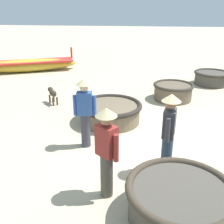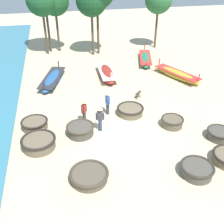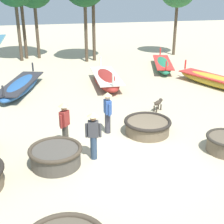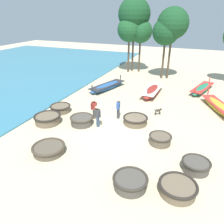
% 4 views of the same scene
% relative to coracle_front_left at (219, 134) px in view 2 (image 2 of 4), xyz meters
% --- Properties ---
extents(ground_plane, '(80.00, 80.00, 0.00)m').
position_rel_coracle_front_left_xyz_m(ground_plane, '(-5.58, 2.16, -0.30)').
color(ground_plane, '#C6B793').
extents(coracle_front_left, '(1.49, 1.49, 0.56)m').
position_rel_coracle_front_left_xyz_m(coracle_front_left, '(0.00, 0.00, 0.00)').
color(coracle_front_left, '#4C473F').
rests_on(coracle_front_left, ground).
extents(coracle_center, '(1.69, 1.69, 0.58)m').
position_rel_coracle_front_left_xyz_m(coracle_center, '(-2.79, -2.46, 0.01)').
color(coracle_center, '#4C473F').
rests_on(coracle_center, ground).
extents(coracle_far_left, '(1.84, 1.84, 0.57)m').
position_rel_coracle_front_left_xyz_m(coracle_far_left, '(-4.42, 3.79, 0.00)').
color(coracle_far_left, brown).
rests_on(coracle_far_left, ground).
extents(coracle_front_right, '(1.72, 1.72, 0.63)m').
position_rel_coracle_front_left_xyz_m(coracle_front_right, '(-8.03, 2.22, 0.04)').
color(coracle_front_right, '#4C473F').
rests_on(coracle_front_right, ground).
extents(coracle_beside_post, '(1.95, 1.95, 0.48)m').
position_rel_coracle_front_left_xyz_m(coracle_beside_post, '(-8.07, -1.63, -0.04)').
color(coracle_beside_post, brown).
rests_on(coracle_beside_post, ground).
extents(coracle_upturned, '(1.43, 1.43, 0.59)m').
position_rel_coracle_front_left_xyz_m(coracle_upturned, '(-2.21, 1.81, 0.01)').
color(coracle_upturned, brown).
rests_on(coracle_upturned, ground).
extents(coracle_nearest, '(1.68, 1.68, 0.57)m').
position_rel_coracle_front_left_xyz_m(coracle_nearest, '(-10.76, 3.50, 0.01)').
color(coracle_nearest, brown).
rests_on(coracle_nearest, ground).
extents(coracle_weathered, '(1.97, 1.97, 0.64)m').
position_rel_coracle_front_left_xyz_m(coracle_weathered, '(-10.48, 1.45, 0.05)').
color(coracle_weathered, brown).
rests_on(coracle_weathered, ground).
extents(long_boat_ochre_hull, '(2.59, 5.20, 1.06)m').
position_rel_coracle_front_left_xyz_m(long_boat_ochre_hull, '(-9.45, 10.24, 0.00)').
color(long_boat_ochre_hull, '#285693').
rests_on(long_boat_ochre_hull, ground).
extents(long_boat_white_hull, '(1.47, 4.52, 1.25)m').
position_rel_coracle_front_left_xyz_m(long_boat_white_hull, '(-4.69, 10.37, 0.06)').
color(long_boat_white_hull, maroon).
rests_on(long_boat_white_hull, ground).
extents(long_boat_red_hull, '(2.38, 4.98, 1.04)m').
position_rel_coracle_front_left_xyz_m(long_boat_red_hull, '(-0.08, 13.29, 0.00)').
color(long_boat_red_hull, '#237551').
rests_on(long_boat_red_hull, ground).
extents(long_boat_green_hull, '(3.00, 4.90, 1.13)m').
position_rel_coracle_front_left_xyz_m(long_boat_green_hull, '(1.34, 8.80, 0.02)').
color(long_boat_green_hull, gold).
rests_on(long_boat_green_hull, ground).
extents(fisherman_standing_right, '(0.36, 0.53, 1.67)m').
position_rel_coracle_front_left_xyz_m(fisherman_standing_right, '(-5.91, 4.17, 0.65)').
color(fisherman_standing_right, '#383842').
rests_on(fisherman_standing_right, ground).
extents(fisherman_with_hat, '(0.52, 0.36, 1.67)m').
position_rel_coracle_front_left_xyz_m(fisherman_with_hat, '(-6.77, 2.34, 0.65)').
color(fisherman_with_hat, '#2D425B').
rests_on(fisherman_with_hat, ground).
extents(fisherman_hauling, '(0.38, 0.44, 1.67)m').
position_rel_coracle_front_left_xyz_m(fisherman_hauling, '(-7.61, 3.42, 0.65)').
color(fisherman_hauling, '#4C473D').
rests_on(fisherman_hauling, ground).
extents(dog, '(0.57, 0.48, 0.55)m').
position_rel_coracle_front_left_xyz_m(dog, '(-3.16, 5.95, 0.07)').
color(dog, '#3D3328').
rests_on(dog, ground).
extents(tree_tall_back, '(2.92, 2.92, 6.65)m').
position_rel_coracle_front_left_xyz_m(tree_tall_back, '(2.55, 17.55, 4.86)').
color(tree_tall_back, '#4C3D2D').
rests_on(tree_tall_back, ground).
extents(tree_leftmost, '(3.06, 3.06, 6.97)m').
position_rel_coracle_front_left_xyz_m(tree_leftmost, '(-9.73, 18.02, 5.11)').
color(tree_leftmost, '#4C3D2D').
rests_on(tree_leftmost, ground).
extents(tree_left_mid, '(3.07, 3.07, 6.99)m').
position_rel_coracle_front_left_xyz_m(tree_left_mid, '(-4.90, 16.64, 5.13)').
color(tree_left_mid, '#4C3D2D').
rests_on(tree_left_mid, ground).
extents(tree_center, '(2.95, 2.95, 6.71)m').
position_rel_coracle_front_left_xyz_m(tree_center, '(-8.41, 18.71, 4.91)').
color(tree_center, '#4C3D2D').
rests_on(tree_center, ground).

